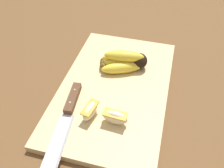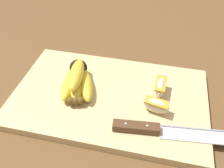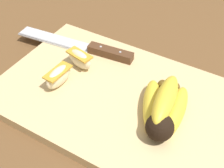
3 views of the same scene
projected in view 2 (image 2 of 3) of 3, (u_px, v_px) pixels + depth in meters
ground_plane at (113, 101)px, 0.61m from camera, size 6.00×6.00×0.00m
cutting_board at (109, 98)px, 0.60m from camera, size 0.48×0.30×0.02m
banana_bunch at (77, 80)px, 0.60m from camera, size 0.10×0.14×0.06m
chefs_knife at (159, 130)px, 0.51m from camera, size 0.28×0.06×0.02m
apple_wedge_near at (160, 87)px, 0.58m from camera, size 0.03×0.06×0.04m
apple_wedge_middle at (156, 106)px, 0.54m from camera, size 0.06×0.04×0.04m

